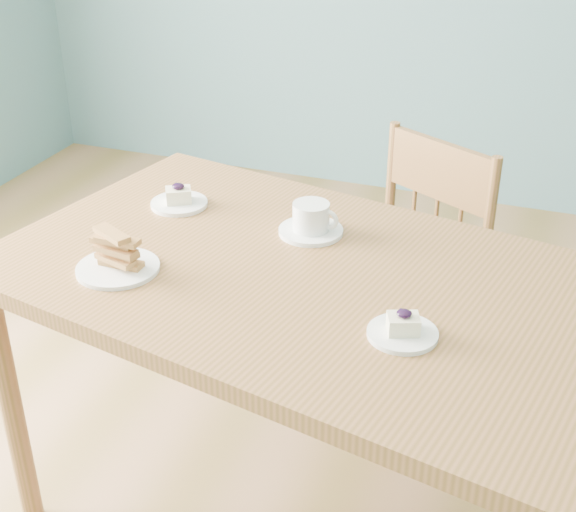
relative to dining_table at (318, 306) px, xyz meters
The scene contains 7 objects.
room 0.69m from the dining_table, 40.02° to the right, with size 5.01×5.01×2.71m.
dining_table is the anchor object (origin of this frame).
dining_chair 0.65m from the dining_table, 82.60° to the left, with size 0.55×0.54×0.90m.
cheesecake_plate_near 0.30m from the dining_table, 36.39° to the right, with size 0.14×0.14×0.06m.
cheesecake_plate_far 0.52m from the dining_table, 153.94° to the left, with size 0.15×0.15×0.06m.
coffee_cup 0.24m from the dining_table, 113.19° to the left, with size 0.16×0.16×0.08m.
biscotti_plate 0.47m from the dining_table, 162.97° to the right, with size 0.19×0.19×0.10m.
Camera 1 is at (0.26, -1.30, 1.69)m, focal length 50.00 mm.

